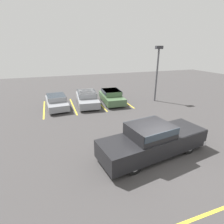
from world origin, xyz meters
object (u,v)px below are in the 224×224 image
at_px(parked_sedan_a, 57,101).
at_px(parked_sedan_b, 87,98).
at_px(parked_sedan_c, 112,96).
at_px(pickup_truck, 154,139).
at_px(light_post, 157,67).

distance_m(parked_sedan_a, parked_sedan_b, 2.91).
height_order(parked_sedan_a, parked_sedan_c, parked_sedan_c).
bearing_deg(parked_sedan_c, parked_sedan_b, -93.22).
relative_size(pickup_truck, light_post, 1.11).
xyz_separation_m(pickup_truck, parked_sedan_b, (-1.53, 9.80, -0.20)).
distance_m(parked_sedan_a, parked_sedan_c, 5.40).
distance_m(pickup_truck, parked_sedan_a, 10.71).
bearing_deg(light_post, parked_sedan_c, 168.81).
bearing_deg(parked_sedan_b, light_post, 85.13).
xyz_separation_m(pickup_truck, light_post, (5.52, 8.60, 2.63)).
bearing_deg(pickup_truck, parked_sedan_a, 106.04).
height_order(pickup_truck, parked_sedan_c, pickup_truck).
distance_m(pickup_truck, light_post, 10.55).
height_order(parked_sedan_c, light_post, light_post).
distance_m(pickup_truck, parked_sedan_c, 9.55).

